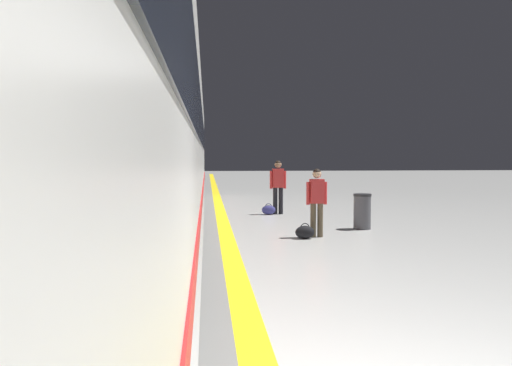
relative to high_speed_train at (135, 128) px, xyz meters
name	(u,v)px	position (x,y,z in m)	size (l,w,h in m)	color
safety_line_strip	(225,232)	(2.01, 1.09, -2.50)	(0.36, 80.00, 0.01)	yellow
tactile_edge_band	(214,232)	(1.73, 1.09, -2.50)	(0.52, 80.00, 0.01)	slate
high_speed_train	(135,128)	(0.00, 0.00, 0.00)	(2.94, 27.72, 4.97)	#38383D
passenger_near	(317,197)	(4.09, 0.12, -1.58)	(0.49, 0.21, 1.59)	brown
duffel_bag_near	(305,232)	(3.77, -0.11, -2.35)	(0.44, 0.26, 0.36)	black
passenger_mid	(278,183)	(3.84, 4.90, -1.50)	(0.54, 0.23, 1.73)	black
duffel_bag_mid	(269,210)	(3.52, 4.77, -2.35)	(0.44, 0.26, 0.36)	navy
waste_bin	(362,211)	(5.53, 1.31, -2.04)	(0.46, 0.46, 0.91)	#4C4C51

